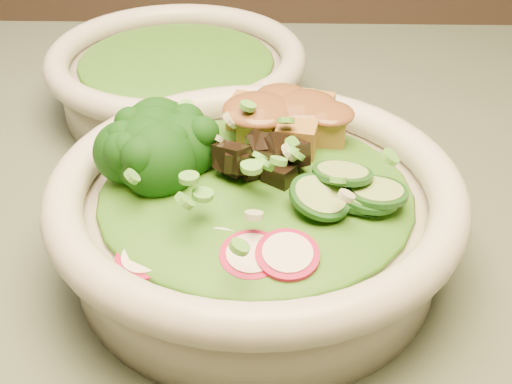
{
  "coord_description": "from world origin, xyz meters",
  "views": [
    {
      "loc": [
        -0.08,
        -0.53,
        1.11
      ],
      "look_at": [
        -0.09,
        -0.1,
        0.82
      ],
      "focal_mm": 50.0,
      "sensor_mm": 36.0,
      "label": 1
    }
  ],
  "objects": [
    {
      "name": "cucumber_slices",
      "position": [
        -0.02,
        -0.12,
        0.83
      ],
      "size": [
        0.1,
        0.1,
        0.04
      ],
      "primitive_type": null,
      "rotation": [
        0.0,
        0.0,
        -0.24
      ],
      "color": "#92BC68",
      "rests_on": "salad_bowl"
    },
    {
      "name": "salad_bowl",
      "position": [
        -0.09,
        -0.1,
        0.79
      ],
      "size": [
        0.31,
        0.31,
        0.08
      ],
      "rotation": [
        0.0,
        0.0,
        -0.24
      ],
      "color": "beige",
      "rests_on": "dining_table"
    },
    {
      "name": "side_bowl",
      "position": [
        -0.18,
        0.15,
        0.79
      ],
      "size": [
        0.27,
        0.27,
        0.07
      ],
      "rotation": [
        0.0,
        0.0,
        -0.06
      ],
      "color": "beige",
      "rests_on": "dining_table"
    },
    {
      "name": "peanut_sauce",
      "position": [
        -0.07,
        -0.03,
        0.85
      ],
      "size": [
        0.08,
        0.06,
        0.02
      ],
      "primitive_type": "ellipsoid",
      "color": "brown",
      "rests_on": "tofu_cubes"
    },
    {
      "name": "broccoli_florets",
      "position": [
        -0.16,
        -0.09,
        0.84
      ],
      "size": [
        0.11,
        0.1,
        0.05
      ],
      "primitive_type": null,
      "rotation": [
        0.0,
        0.0,
        -0.24
      ],
      "color": "black",
      "rests_on": "salad_bowl"
    },
    {
      "name": "scallion_garnish",
      "position": [
        -0.09,
        -0.1,
        0.85
      ],
      "size": [
        0.22,
        0.22,
        0.03
      ],
      "primitive_type": null,
      "color": "#56AB3C",
      "rests_on": "salad_bowl"
    },
    {
      "name": "mushroom_heap",
      "position": [
        -0.09,
        -0.09,
        0.83
      ],
      "size": [
        0.1,
        0.1,
        0.05
      ],
      "primitive_type": null,
      "rotation": [
        0.0,
        0.0,
        -0.24
      ],
      "color": "black",
      "rests_on": "salad_bowl"
    },
    {
      "name": "dining_table",
      "position": [
        0.0,
        0.0,
        0.64
      ],
      "size": [
        1.2,
        0.8,
        0.75
      ],
      "color": "black",
      "rests_on": "ground"
    },
    {
      "name": "side_lettuce",
      "position": [
        -0.18,
        0.15,
        0.81
      ],
      "size": [
        0.18,
        0.18,
        0.02
      ],
      "primitive_type": "ellipsoid",
      "color": "#295B13",
      "rests_on": "side_bowl"
    },
    {
      "name": "lettuce_bed",
      "position": [
        -0.09,
        -0.1,
        0.82
      ],
      "size": [
        0.23,
        0.23,
        0.03
      ],
      "primitive_type": "ellipsoid",
      "color": "#295B13",
      "rests_on": "salad_bowl"
    },
    {
      "name": "tofu_cubes",
      "position": [
        -0.07,
        -0.03,
        0.83
      ],
      "size": [
        0.12,
        0.09,
        0.04
      ],
      "primitive_type": null,
      "rotation": [
        0.0,
        0.0,
        -0.24
      ],
      "color": "#996533",
      "rests_on": "salad_bowl"
    },
    {
      "name": "radish_slices",
      "position": [
        -0.1,
        -0.18,
        0.82
      ],
      "size": [
        0.13,
        0.07,
        0.02
      ],
      "primitive_type": null,
      "rotation": [
        0.0,
        0.0,
        -0.24
      ],
      "color": "#9E0C36",
      "rests_on": "salad_bowl"
    }
  ]
}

